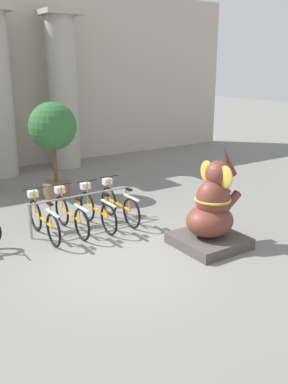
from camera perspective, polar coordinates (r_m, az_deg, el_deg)
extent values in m
plane|color=slate|center=(8.08, -2.85, -9.14)|extent=(60.00, 60.00, 0.00)
cylinder|color=#ADA899|center=(15.10, -10.74, 12.64)|extent=(0.98, 0.98, 5.00)
cube|color=#ADA899|center=(15.14, -11.31, 22.41)|extent=(1.23, 1.23, 0.16)
cylinder|color=gray|center=(9.18, -14.91, -3.89)|extent=(0.05, 0.05, 0.75)
cylinder|color=gray|center=(10.09, -2.37, -1.41)|extent=(0.05, 0.05, 0.75)
cylinder|color=gray|center=(9.46, -8.43, -0.47)|extent=(2.43, 0.04, 0.04)
torus|color=black|center=(9.62, -14.28, -3.05)|extent=(0.05, 0.69, 0.69)
torus|color=black|center=(8.71, -11.97, -5.01)|extent=(0.05, 0.69, 0.69)
cube|color=orange|center=(9.14, -13.20, -3.69)|extent=(0.04, 0.93, 0.04)
cube|color=silver|center=(8.58, -12.12, -2.77)|extent=(0.06, 0.58, 0.03)
cylinder|color=orange|center=(8.71, -12.32, -3.26)|extent=(0.03, 0.03, 0.50)
cube|color=black|center=(8.62, -12.43, -1.56)|extent=(0.08, 0.18, 0.04)
cylinder|color=orange|center=(9.48, -14.33, -1.36)|extent=(0.03, 0.03, 0.62)
cylinder|color=black|center=(9.40, -14.46, 0.44)|extent=(0.48, 0.03, 0.03)
cube|color=silver|center=(9.53, -14.61, -0.23)|extent=(0.20, 0.16, 0.14)
torus|color=black|center=(9.80, -10.89, -2.46)|extent=(0.05, 0.69, 0.69)
torus|color=black|center=(8.91, -8.28, -4.31)|extent=(0.05, 0.69, 0.69)
cube|color=orange|center=(9.33, -9.66, -3.05)|extent=(0.04, 0.93, 0.04)
cube|color=silver|center=(8.79, -8.38, -2.10)|extent=(0.06, 0.58, 0.03)
cylinder|color=orange|center=(8.91, -8.63, -2.59)|extent=(0.03, 0.03, 0.50)
cube|color=black|center=(8.82, -8.70, -0.93)|extent=(0.08, 0.18, 0.04)
cylinder|color=orange|center=(9.67, -10.89, -0.79)|extent=(0.03, 0.03, 0.62)
cylinder|color=black|center=(9.58, -11.00, 0.98)|extent=(0.48, 0.03, 0.03)
cube|color=silver|center=(9.70, -11.18, 0.32)|extent=(0.20, 0.16, 0.14)
torus|color=black|center=(9.99, -7.57, -1.92)|extent=(0.05, 0.69, 0.69)
torus|color=black|center=(9.13, -4.70, -3.66)|extent=(0.05, 0.69, 0.69)
cube|color=orange|center=(9.54, -6.21, -2.47)|extent=(0.04, 0.93, 0.04)
cube|color=silver|center=(9.00, -4.76, -1.50)|extent=(0.06, 0.58, 0.03)
cylinder|color=orange|center=(9.12, -5.04, -1.99)|extent=(0.03, 0.03, 0.50)
cube|color=black|center=(9.04, -5.09, -0.36)|extent=(0.08, 0.18, 0.04)
cylinder|color=orange|center=(9.86, -7.54, -0.27)|extent=(0.03, 0.03, 0.62)
cylinder|color=black|center=(9.77, -7.61, 1.46)|extent=(0.48, 0.03, 0.03)
cube|color=silver|center=(9.90, -7.83, 0.81)|extent=(0.20, 0.16, 0.14)
torus|color=black|center=(10.31, -4.70, -1.23)|extent=(0.05, 0.69, 0.69)
torus|color=black|center=(9.46, -1.66, -2.84)|extent=(0.05, 0.69, 0.69)
cube|color=orange|center=(9.86, -3.25, -1.73)|extent=(0.04, 0.93, 0.04)
cube|color=silver|center=(9.35, -1.68, -0.75)|extent=(0.06, 0.58, 0.03)
cylinder|color=orange|center=(9.46, -2.00, -1.24)|extent=(0.03, 0.03, 0.50)
cube|color=black|center=(9.38, -2.01, 0.35)|extent=(0.08, 0.18, 0.04)
cylinder|color=orange|center=(10.18, -4.63, 0.37)|extent=(0.03, 0.03, 0.62)
cylinder|color=black|center=(10.10, -4.67, 2.06)|extent=(0.48, 0.03, 0.03)
cube|color=silver|center=(10.22, -4.92, 1.42)|extent=(0.20, 0.16, 0.14)
cube|color=#4C4742|center=(8.75, 8.63, -6.43)|extent=(1.28, 1.28, 0.22)
ellipsoid|color=brown|center=(8.59, 8.75, -3.80)|extent=(0.99, 0.87, 0.64)
ellipsoid|color=brown|center=(8.48, 9.18, -0.95)|extent=(0.70, 0.64, 0.82)
sphere|color=brown|center=(8.42, 9.92, 2.40)|extent=(0.52, 0.52, 0.52)
ellipsoid|color=gold|center=(8.56, 8.38, 2.71)|extent=(0.08, 0.37, 0.44)
ellipsoid|color=gold|center=(8.19, 10.81, 1.94)|extent=(0.08, 0.37, 0.44)
cone|color=brown|center=(8.53, 11.14, 4.07)|extent=(0.45, 0.19, 0.66)
cylinder|color=brown|center=(8.82, 10.05, -0.89)|extent=(0.52, 0.17, 0.46)
cylinder|color=brown|center=(8.62, 11.38, -1.38)|extent=(0.52, 0.17, 0.46)
torus|color=gold|center=(8.48, 9.18, -0.95)|extent=(0.73, 0.73, 0.05)
cylinder|color=brown|center=(11.97, -11.57, 0.36)|extent=(0.75, 0.75, 0.42)
cylinder|color=brown|center=(11.79, -11.78, 3.71)|extent=(0.10, 0.10, 1.02)
sphere|color=#2D6633|center=(11.60, -12.08, 8.58)|extent=(1.26, 1.26, 1.26)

